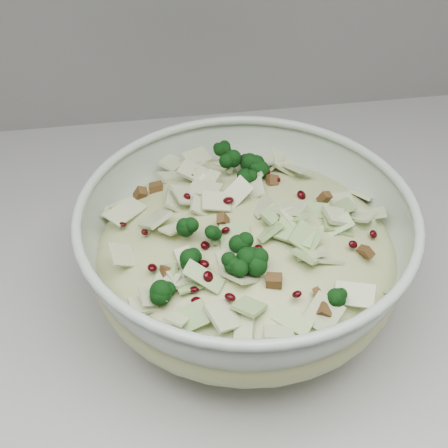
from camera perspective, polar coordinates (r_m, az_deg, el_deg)
The scene contains 3 objects.
counter at distance 1.12m, azimuth 11.72°, elevation -17.30°, with size 3.60×0.60×0.90m, color #A3A39F.
mixing_bowl at distance 0.61m, azimuth 1.98°, elevation -2.82°, with size 0.39×0.39×0.13m.
salad at distance 0.59m, azimuth 2.03°, elevation -1.38°, with size 0.41×0.41×0.13m.
Camera 1 is at (-0.30, 1.18, 1.39)m, focal length 50.00 mm.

